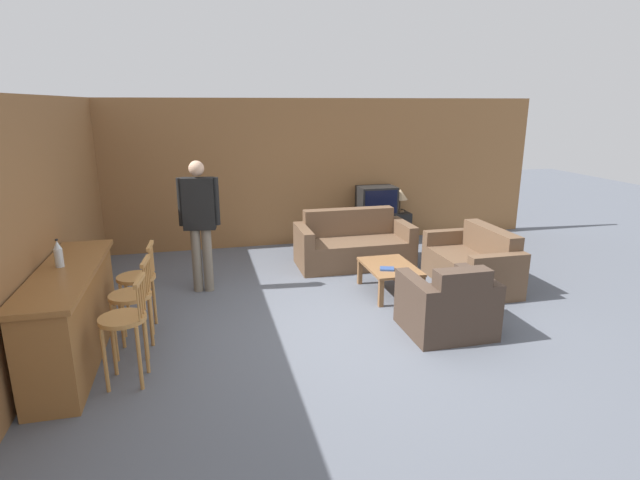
{
  "coord_description": "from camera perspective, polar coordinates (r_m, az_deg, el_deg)",
  "views": [
    {
      "loc": [
        -1.6,
        -5.07,
        2.52
      ],
      "look_at": [
        -0.17,
        0.81,
        0.85
      ],
      "focal_mm": 28.0,
      "sensor_mm": 36.0,
      "label": 1
    }
  ],
  "objects": [
    {
      "name": "person_by_window",
      "position": [
        6.86,
        -13.6,
        2.42
      ],
      "size": [
        0.54,
        0.22,
        1.8
      ],
      "color": "#756B5B",
      "rests_on": "ground_plane"
    },
    {
      "name": "tv_unit",
      "position": [
        9.32,
        6.39,
        1.41
      ],
      "size": [
        1.24,
        0.46,
        0.56
      ],
      "color": "black",
      "rests_on": "ground_plane"
    },
    {
      "name": "coffee_table",
      "position": [
        6.84,
        7.98,
        -3.34
      ],
      "size": [
        0.64,
        0.94,
        0.39
      ],
      "color": "brown",
      "rests_on": "ground_plane"
    },
    {
      "name": "bar_chair_mid",
      "position": [
        5.43,
        -20.66,
        -6.66
      ],
      "size": [
        0.46,
        0.46,
        1.02
      ],
      "color": "#B77F42",
      "rests_on": "ground_plane"
    },
    {
      "name": "tv",
      "position": [
        9.21,
        6.49,
        4.58
      ],
      "size": [
        0.67,
        0.49,
        0.49
      ],
      "color": "black",
      "rests_on": "tv_unit"
    },
    {
      "name": "table_lamp",
      "position": [
        9.36,
        9.17,
        5.09
      ],
      "size": [
        0.28,
        0.28,
        0.43
      ],
      "color": "brown",
      "rests_on": "tv_unit"
    },
    {
      "name": "loveseat_right",
      "position": [
        7.42,
        17.11,
        -2.67
      ],
      "size": [
        0.81,
        1.49,
        0.82
      ],
      "color": "brown",
      "rests_on": "ground_plane"
    },
    {
      "name": "bar_chair_far",
      "position": [
        5.96,
        -20.07,
        -4.68
      ],
      "size": [
        0.44,
        0.44,
        1.02
      ],
      "color": "#B77F42",
      "rests_on": "ground_plane"
    },
    {
      "name": "bar_chair_near",
      "position": [
        4.91,
        -21.4,
        -9.12
      ],
      "size": [
        0.46,
        0.46,
        1.02
      ],
      "color": "#B77F42",
      "rests_on": "ground_plane"
    },
    {
      "name": "wall_back",
      "position": [
        9.02,
        -3.38,
        7.63
      ],
      "size": [
        9.4,
        0.08,
        2.6
      ],
      "color": "olive",
      "rests_on": "ground_plane"
    },
    {
      "name": "wall_left",
      "position": [
        6.75,
        -27.61,
        3.26
      ],
      "size": [
        0.08,
        8.73,
        2.6
      ],
      "color": "olive",
      "rests_on": "ground_plane"
    },
    {
      "name": "bar_counter",
      "position": [
        5.57,
        -26.49,
        -7.68
      ],
      "size": [
        0.55,
        2.16,
        0.96
      ],
      "color": "brown",
      "rests_on": "ground_plane"
    },
    {
      "name": "bottle",
      "position": [
        5.5,
        -27.72,
        -1.45
      ],
      "size": [
        0.08,
        0.08,
        0.28
      ],
      "color": "silver",
      "rests_on": "bar_counter"
    },
    {
      "name": "armchair_near",
      "position": [
        5.82,
        14.38,
        -7.4
      ],
      "size": [
        0.91,
        0.83,
        0.84
      ],
      "color": "#423328",
      "rests_on": "ground_plane"
    },
    {
      "name": "couch_far",
      "position": [
        8.0,
        3.81,
        -0.66
      ],
      "size": [
        1.81,
        0.88,
        0.86
      ],
      "color": "brown",
      "rests_on": "ground_plane"
    },
    {
      "name": "book_on_table",
      "position": [
        6.64,
        7.67,
        -3.28
      ],
      "size": [
        0.22,
        0.2,
        0.02
      ],
      "color": "navy",
      "rests_on": "coffee_table"
    },
    {
      "name": "ground_plane",
      "position": [
        5.88,
        3.51,
        -9.97
      ],
      "size": [
        24.0,
        24.0,
        0.0
      ],
      "primitive_type": "plane",
      "color": "#565B66"
    }
  ]
}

